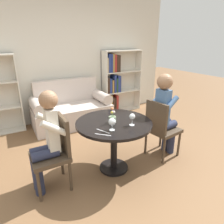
# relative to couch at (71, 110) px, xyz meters

# --- Properties ---
(ground_plane) EXTENTS (16.00, 16.00, 0.00)m
(ground_plane) POSITION_rel_couch_xyz_m (0.00, -1.83, -0.31)
(ground_plane) COLOR brown
(back_wall) EXTENTS (5.20, 0.05, 2.70)m
(back_wall) POSITION_rel_couch_xyz_m (0.00, 0.43, 1.04)
(back_wall) COLOR beige
(back_wall) RESTS_ON ground_plane
(round_table) EXTENTS (1.00, 1.00, 0.71)m
(round_table) POSITION_rel_couch_xyz_m (0.00, -1.83, 0.27)
(round_table) COLOR black
(round_table) RESTS_ON ground_plane
(couch) EXTENTS (1.58, 0.80, 0.92)m
(couch) POSITION_rel_couch_xyz_m (0.00, 0.00, 0.00)
(couch) COLOR beige
(couch) RESTS_ON ground_plane
(bookshelf_right) EXTENTS (0.98, 0.28, 1.48)m
(bookshelf_right) POSITION_rel_couch_xyz_m (1.26, 0.27, 0.43)
(bookshelf_right) COLOR silver
(bookshelf_right) RESTS_ON ground_plane
(chair_left) EXTENTS (0.42, 0.42, 0.90)m
(chair_left) POSITION_rel_couch_xyz_m (-0.77, -1.78, 0.18)
(chair_left) COLOR #473828
(chair_left) RESTS_ON ground_plane
(chair_right) EXTENTS (0.47, 0.47, 0.90)m
(chair_right) POSITION_rel_couch_xyz_m (0.77, -1.89, 0.18)
(chair_right) COLOR #473828
(chair_right) RESTS_ON ground_plane
(person_left) EXTENTS (0.42, 0.34, 1.22)m
(person_left) POSITION_rel_couch_xyz_m (-0.86, -1.78, 0.34)
(person_left) COLOR #282D47
(person_left) RESTS_ON ground_plane
(person_right) EXTENTS (0.45, 0.38, 1.28)m
(person_right) POSITION_rel_couch_xyz_m (0.85, -1.87, 0.39)
(person_right) COLOR #282D47
(person_right) RESTS_ON ground_plane
(wine_glass_left) EXTENTS (0.09, 0.09, 0.15)m
(wine_glass_left) POSITION_rel_couch_xyz_m (-0.14, -2.03, 0.50)
(wine_glass_left) COLOR white
(wine_glass_left) RESTS_ON round_table
(wine_glass_right) EXTENTS (0.07, 0.07, 0.15)m
(wine_glass_right) POSITION_rel_couch_xyz_m (0.14, -2.03, 0.51)
(wine_glass_right) COLOR white
(wine_glass_right) RESTS_ON round_table
(flower_vase) EXTENTS (0.10, 0.10, 0.21)m
(flower_vase) POSITION_rel_couch_xyz_m (-0.03, -1.84, 0.47)
(flower_vase) COLOR gray
(flower_vase) RESTS_ON round_table
(knife_left_setting) EXTENTS (0.14, 0.14, 0.00)m
(knife_left_setting) POSITION_rel_couch_xyz_m (-0.29, -2.09, 0.40)
(knife_left_setting) COLOR silver
(knife_left_setting) RESTS_ON round_table
(fork_left_setting) EXTENTS (0.09, 0.18, 0.00)m
(fork_left_setting) POSITION_rel_couch_xyz_m (-0.25, -2.01, 0.40)
(fork_left_setting) COLOR silver
(fork_left_setting) RESTS_ON round_table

